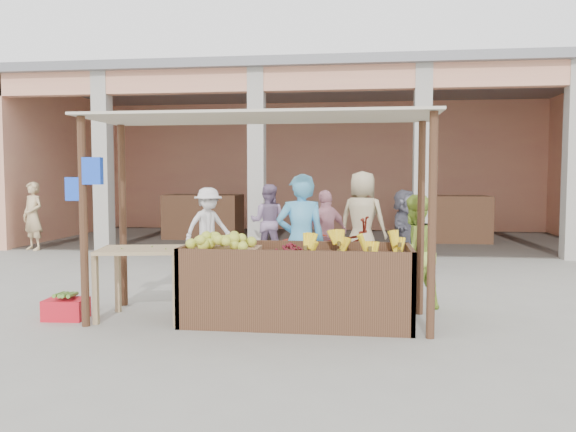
# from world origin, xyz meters

# --- Properties ---
(ground) EXTENTS (60.00, 60.00, 0.00)m
(ground) POSITION_xyz_m (0.00, 0.00, 0.00)
(ground) COLOR gray
(ground) RESTS_ON ground
(market_building) EXTENTS (14.40, 6.40, 4.20)m
(market_building) POSITION_xyz_m (0.05, 8.93, 2.70)
(market_building) COLOR #E9A27A
(market_building) RESTS_ON ground
(fruit_stall) EXTENTS (2.60, 0.95, 0.80)m
(fruit_stall) POSITION_xyz_m (0.50, 0.00, 0.40)
(fruit_stall) COLOR #503220
(fruit_stall) RESTS_ON ground
(stall_awning) EXTENTS (4.09, 1.35, 2.39)m
(stall_awning) POSITION_xyz_m (-0.01, 0.06, 1.98)
(stall_awning) COLOR #503220
(stall_awning) RESTS_ON ground
(banana_heap) EXTENTS (1.19, 0.65, 0.22)m
(banana_heap) POSITION_xyz_m (1.11, -0.02, 0.91)
(banana_heap) COLOR yellow
(banana_heap) RESTS_ON fruit_stall
(melon_tray) EXTENTS (0.83, 0.72, 0.21)m
(melon_tray) POSITION_xyz_m (-0.37, -0.06, 0.90)
(melon_tray) COLOR #976F4E
(melon_tray) RESTS_ON fruit_stall
(berry_heap) EXTENTS (0.40, 0.32, 0.13)m
(berry_heap) POSITION_xyz_m (0.42, -0.03, 0.86)
(berry_heap) COLOR maroon
(berry_heap) RESTS_ON fruit_stall
(side_table) EXTENTS (1.15, 0.87, 0.85)m
(side_table) POSITION_xyz_m (-1.30, -0.06, 0.71)
(side_table) COLOR tan
(side_table) RESTS_ON ground
(papaya_pile) EXTENTS (0.67, 0.38, 0.19)m
(papaya_pile) POSITION_xyz_m (-1.30, -0.06, 0.94)
(papaya_pile) COLOR #49852B
(papaya_pile) RESTS_ON side_table
(red_crate) EXTENTS (0.49, 0.36, 0.24)m
(red_crate) POSITION_xyz_m (-2.23, -0.18, 0.12)
(red_crate) COLOR red
(red_crate) RESTS_ON ground
(plantain_bundle) EXTENTS (0.38, 0.26, 0.08)m
(plantain_bundle) POSITION_xyz_m (-2.23, -0.18, 0.28)
(plantain_bundle) COLOR #59832F
(plantain_bundle) RESTS_ON red_crate
(produce_sacks) EXTENTS (0.79, 0.49, 0.60)m
(produce_sacks) POSITION_xyz_m (2.53, 5.13, 0.30)
(produce_sacks) COLOR maroon
(produce_sacks) RESTS_ON ground
(vendor_blue) EXTENTS (0.78, 0.63, 1.84)m
(vendor_blue) POSITION_xyz_m (0.47, 0.75, 0.92)
(vendor_blue) COLOR #53AFE6
(vendor_blue) RESTS_ON ground
(vendor_green) EXTENTS (0.85, 0.77, 1.54)m
(vendor_green) POSITION_xyz_m (1.90, 0.86, 0.77)
(vendor_green) COLOR #A5C842
(vendor_green) RESTS_ON ground
(motorcycle) EXTENTS (1.02, 2.19, 1.10)m
(motorcycle) POSITION_xyz_m (0.76, 2.61, 0.55)
(motorcycle) COLOR maroon
(motorcycle) RESTS_ON ground
(shopper_a) EXTENTS (1.10, 1.07, 1.60)m
(shopper_a) POSITION_xyz_m (-1.65, 4.04, 0.80)
(shopper_a) COLOR silver
(shopper_a) RESTS_ON ground
(shopper_b) EXTENTS (1.01, 0.97, 1.56)m
(shopper_b) POSITION_xyz_m (0.65, 3.19, 0.78)
(shopper_b) COLOR #C88492
(shopper_b) RESTS_ON ground
(shopper_c) EXTENTS (1.12, 0.93, 1.98)m
(shopper_c) POSITION_xyz_m (1.27, 3.94, 0.99)
(shopper_c) COLOR tan
(shopper_c) RESTS_ON ground
(shopper_d) EXTENTS (1.04, 1.53, 1.54)m
(shopper_d) POSITION_xyz_m (2.03, 4.04, 0.77)
(shopper_d) COLOR #4F4D59
(shopper_d) RESTS_ON ground
(shopper_e) EXTENTS (0.74, 0.66, 1.64)m
(shopper_e) POSITION_xyz_m (-6.23, 5.65, 0.82)
(shopper_e) COLOR tan
(shopper_e) RESTS_ON ground
(shopper_f) EXTENTS (0.84, 0.52, 1.68)m
(shopper_f) POSITION_xyz_m (-0.64, 4.91, 0.84)
(shopper_f) COLOR gray
(shopper_f) RESTS_ON ground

